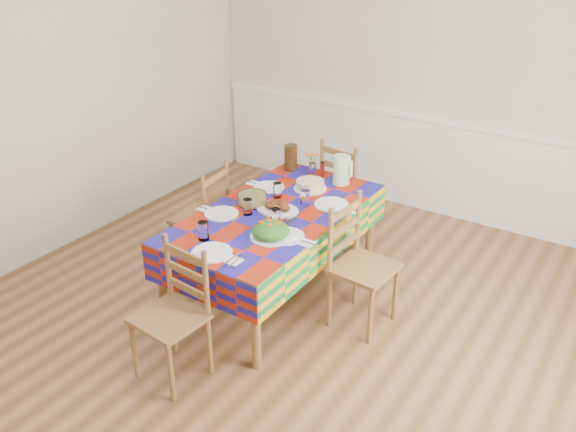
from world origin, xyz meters
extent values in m
cube|color=brown|center=(0.00, 0.00, -0.02)|extent=(4.50, 5.00, 0.04)
cube|color=#BDB7A6|center=(0.00, 2.52, 1.35)|extent=(4.50, 0.04, 2.70)
cube|color=#BDB7A6|center=(-2.27, 0.00, 1.35)|extent=(0.04, 5.00, 2.70)
cube|color=white|center=(0.00, 2.47, 0.90)|extent=(4.41, 0.06, 0.04)
cube|color=white|center=(0.00, 2.48, 0.45)|extent=(4.41, 0.03, 0.90)
cylinder|color=brown|center=(-0.72, -0.25, 0.31)|extent=(0.06, 0.06, 0.62)
cylinder|color=brown|center=(0.06, -0.25, 0.31)|extent=(0.06, 0.06, 0.62)
cylinder|color=brown|center=(-0.72, 1.32, 0.31)|extent=(0.06, 0.06, 0.62)
cylinder|color=brown|center=(0.06, 1.32, 0.31)|extent=(0.06, 0.06, 0.62)
cube|color=brown|center=(-0.33, 0.53, 0.64)|extent=(0.88, 1.67, 0.04)
cube|color=#9A1F0D|center=(-0.33, 0.53, 0.66)|extent=(0.92, 1.71, 0.01)
cube|color=#9A1F0D|center=(-0.79, 0.53, 0.53)|extent=(0.01, 1.71, 0.26)
cube|color=#9A1F0D|center=(0.13, 0.53, 0.53)|extent=(0.01, 1.71, 0.26)
cube|color=#9A1F0D|center=(-0.33, -0.32, 0.53)|extent=(0.92, 0.01, 0.26)
cube|color=#9A1F0D|center=(-0.33, 1.39, 0.53)|extent=(0.92, 0.01, 0.26)
cylinder|color=white|center=(-0.32, -0.17, 0.68)|extent=(0.26, 0.26, 0.01)
cylinder|color=white|center=(-0.32, -0.17, 0.69)|extent=(0.18, 0.18, 0.01)
cylinder|color=white|center=(-0.48, -0.06, 0.73)|extent=(0.07, 0.07, 0.12)
cube|color=silver|center=(-0.15, -0.17, 0.67)|extent=(0.10, 0.10, 0.01)
cube|color=silver|center=(-0.17, -0.17, 0.68)|extent=(0.01, 0.16, 0.00)
cube|color=silver|center=(-0.13, -0.17, 0.68)|extent=(0.01, 0.19, 0.00)
cylinder|color=white|center=(-0.61, 0.29, 0.68)|extent=(0.24, 0.24, 0.01)
cylinder|color=white|center=(-0.61, 0.29, 0.68)|extent=(0.17, 0.17, 0.01)
cylinder|color=white|center=(-0.46, 0.39, 0.73)|extent=(0.07, 0.07, 0.12)
cube|color=silver|center=(-0.77, 0.29, 0.67)|extent=(0.09, 0.09, 0.01)
cube|color=silver|center=(-0.79, 0.29, 0.68)|extent=(0.15, 0.01, 0.00)
cube|color=silver|center=(-0.76, 0.29, 0.68)|extent=(0.18, 0.01, 0.00)
cylinder|color=white|center=(-0.60, 0.85, 0.67)|extent=(0.23, 0.23, 0.01)
cylinder|color=white|center=(-0.60, 0.85, 0.68)|extent=(0.16, 0.16, 0.01)
cylinder|color=white|center=(-0.45, 0.74, 0.73)|extent=(0.07, 0.07, 0.11)
cube|color=silver|center=(-0.76, 0.85, 0.67)|extent=(0.09, 0.09, 0.01)
cube|color=silver|center=(-0.77, 0.85, 0.68)|extent=(0.15, 0.01, 0.00)
cube|color=silver|center=(-0.74, 0.85, 0.68)|extent=(0.17, 0.01, 0.00)
cylinder|color=white|center=(-0.06, 0.26, 0.68)|extent=(0.24, 0.24, 0.01)
cylinder|color=white|center=(-0.06, 0.26, 0.68)|extent=(0.17, 0.17, 0.01)
cylinder|color=white|center=(-0.21, 0.37, 0.73)|extent=(0.07, 0.07, 0.12)
cube|color=silver|center=(0.11, 0.26, 0.67)|extent=(0.09, 0.09, 0.01)
cube|color=silver|center=(0.09, 0.26, 0.68)|extent=(0.15, 0.01, 0.00)
cube|color=silver|center=(0.13, 0.26, 0.68)|extent=(0.18, 0.01, 0.00)
cylinder|color=white|center=(-0.04, 0.84, 0.68)|extent=(0.25, 0.25, 0.01)
cylinder|color=white|center=(-0.04, 0.84, 0.68)|extent=(0.18, 0.18, 0.01)
cylinder|color=white|center=(-0.20, 0.73, 0.73)|extent=(0.07, 0.07, 0.12)
cube|color=silver|center=(0.12, 0.84, 0.67)|extent=(0.09, 0.09, 0.01)
cube|color=silver|center=(0.10, 0.84, 0.68)|extent=(0.16, 0.01, 0.00)
cube|color=silver|center=(0.14, 0.84, 0.68)|extent=(0.19, 0.01, 0.00)
ellipsoid|color=white|center=(-0.32, 0.55, 0.68)|extent=(0.33, 0.24, 0.02)
ellipsoid|color=black|center=(-0.26, 0.55, 0.71)|extent=(0.09, 0.07, 0.05)
ellipsoid|color=black|center=(-0.30, 0.59, 0.71)|extent=(0.09, 0.07, 0.05)
ellipsoid|color=black|center=(-0.36, 0.58, 0.71)|extent=(0.09, 0.07, 0.05)
ellipsoid|color=black|center=(-0.37, 0.53, 0.71)|extent=(0.09, 0.07, 0.05)
ellipsoid|color=black|center=(-0.32, 0.51, 0.71)|extent=(0.09, 0.07, 0.05)
cylinder|color=white|center=(-0.14, 0.20, 0.68)|extent=(0.27, 0.27, 0.01)
ellipsoid|color=#174E13|center=(-0.14, 0.20, 0.72)|extent=(0.25, 0.25, 0.11)
cube|color=#D25F12|center=(-0.19, 0.17, 0.77)|extent=(0.03, 0.02, 0.01)
cube|color=#D25F12|center=(-0.15, 0.23, 0.77)|extent=(0.04, 0.04, 0.01)
cube|color=#D25F12|center=(-0.12, 0.17, 0.77)|extent=(0.03, 0.04, 0.01)
cube|color=#D25F12|center=(-0.08, 0.23, 0.77)|extent=(0.04, 0.04, 0.01)
cylinder|color=white|center=(-0.54, 0.54, 0.71)|extent=(0.22, 0.22, 0.08)
cylinder|color=#C8BC6A|center=(-0.54, 0.54, 0.71)|extent=(0.20, 0.20, 0.06)
cylinder|color=white|center=(-0.32, 1.00, 0.67)|extent=(0.25, 0.25, 0.01)
cylinder|color=#CDBC7D|center=(-0.32, 1.00, 0.71)|extent=(0.21, 0.21, 0.06)
cube|color=black|center=(-0.19, 0.46, 0.67)|extent=(0.11, 0.27, 0.01)
cube|color=black|center=(-0.15, 0.48, 0.67)|extent=(0.06, 0.28, 0.01)
cylinder|color=white|center=(-0.46, 1.26, 0.72)|extent=(0.06, 0.06, 0.10)
cylinder|color=#367A28|center=(-0.48, 1.26, 0.76)|extent=(0.01, 0.01, 0.14)
ellipsoid|color=#D25F12|center=(-0.50, 1.26, 0.83)|extent=(0.05, 0.05, 0.02)
cylinder|color=#367A28|center=(-0.45, 1.27, 0.76)|extent=(0.01, 0.01, 0.14)
ellipsoid|color=#D25F12|center=(-0.43, 1.28, 0.84)|extent=(0.05, 0.05, 0.02)
cylinder|color=#367A28|center=(-0.46, 1.24, 0.76)|extent=(0.01, 0.01, 0.14)
ellipsoid|color=#D25F12|center=(-0.46, 1.23, 0.85)|extent=(0.05, 0.05, 0.02)
cylinder|color=#AB0D0F|center=(-0.37, 1.27, 0.74)|extent=(0.03, 0.03, 0.13)
cylinder|color=#B9E7A3|center=(-0.18, 1.23, 0.78)|extent=(0.13, 0.13, 0.23)
cylinder|color=#321F0B|center=(-0.66, 1.25, 0.78)|extent=(0.11, 0.11, 0.21)
cube|color=white|center=(-0.30, -0.26, 0.68)|extent=(0.07, 0.02, 0.02)
cylinder|color=brown|center=(-0.51, -0.72, 0.20)|extent=(0.03, 0.03, 0.41)
cylinder|color=brown|center=(-0.18, -0.75, 0.20)|extent=(0.03, 0.03, 0.41)
cylinder|color=brown|center=(-0.48, -0.42, 0.20)|extent=(0.03, 0.03, 0.41)
cylinder|color=brown|center=(-0.15, -0.45, 0.20)|extent=(0.03, 0.03, 0.41)
cube|color=brown|center=(-0.33, -0.59, 0.42)|extent=(0.41, 0.40, 0.03)
cylinder|color=brown|center=(-0.48, -0.41, 0.64)|extent=(0.03, 0.03, 0.46)
cylinder|color=brown|center=(-0.15, -0.44, 0.64)|extent=(0.03, 0.03, 0.46)
cube|color=brown|center=(-0.31, -0.42, 0.55)|extent=(0.33, 0.05, 0.05)
cube|color=brown|center=(-0.31, -0.42, 0.67)|extent=(0.33, 0.05, 0.05)
cube|color=brown|center=(-0.31, -0.42, 0.78)|extent=(0.33, 0.05, 0.05)
cylinder|color=brown|center=(-0.14, 1.79, 0.21)|extent=(0.03, 0.03, 0.42)
cylinder|color=brown|center=(-0.48, 1.83, 0.21)|extent=(0.03, 0.03, 0.42)
cylinder|color=brown|center=(-0.18, 1.47, 0.21)|extent=(0.03, 0.03, 0.42)
cylinder|color=brown|center=(-0.51, 1.51, 0.21)|extent=(0.03, 0.03, 0.42)
cube|color=brown|center=(-0.33, 1.65, 0.44)|extent=(0.44, 0.42, 0.03)
cylinder|color=brown|center=(-0.18, 1.46, 0.66)|extent=(0.03, 0.03, 0.47)
cylinder|color=brown|center=(-0.52, 1.51, 0.66)|extent=(0.03, 0.03, 0.47)
cube|color=brown|center=(-0.35, 1.49, 0.56)|extent=(0.34, 0.06, 0.05)
cube|color=brown|center=(-0.35, 1.49, 0.68)|extent=(0.34, 0.06, 0.05)
cube|color=brown|center=(-0.35, 1.49, 0.81)|extent=(0.34, 0.06, 0.05)
cylinder|color=brown|center=(-1.22, 0.68, 0.21)|extent=(0.03, 0.03, 0.41)
cylinder|color=brown|center=(-1.18, 0.35, 0.21)|extent=(0.03, 0.03, 0.41)
cylinder|color=brown|center=(-0.92, 0.72, 0.21)|extent=(0.03, 0.03, 0.41)
cylinder|color=brown|center=(-0.88, 0.39, 0.21)|extent=(0.03, 0.03, 0.41)
cube|color=brown|center=(-1.05, 0.53, 0.43)|extent=(0.41, 0.43, 0.03)
cylinder|color=brown|center=(-0.91, 0.72, 0.64)|extent=(0.03, 0.03, 0.46)
cylinder|color=brown|center=(-0.87, 0.39, 0.64)|extent=(0.03, 0.03, 0.46)
cube|color=brown|center=(-0.89, 0.55, 0.55)|extent=(0.06, 0.33, 0.05)
cube|color=brown|center=(-0.89, 0.55, 0.67)|extent=(0.06, 0.33, 0.05)
cube|color=brown|center=(-0.89, 0.55, 0.79)|extent=(0.06, 0.33, 0.05)
cylinder|color=brown|center=(0.54, 0.35, 0.21)|extent=(0.03, 0.03, 0.43)
cylinder|color=brown|center=(0.57, 0.69, 0.21)|extent=(0.03, 0.03, 0.43)
cylinder|color=brown|center=(0.22, 0.37, 0.21)|extent=(0.03, 0.03, 0.43)
cylinder|color=brown|center=(0.25, 0.71, 0.21)|extent=(0.03, 0.03, 0.43)
cube|color=brown|center=(0.39, 0.53, 0.44)|extent=(0.41, 0.42, 0.03)
cylinder|color=brown|center=(0.21, 0.38, 0.66)|extent=(0.03, 0.03, 0.47)
cylinder|color=brown|center=(0.24, 0.72, 0.66)|extent=(0.03, 0.03, 0.47)
cube|color=brown|center=(0.22, 0.55, 0.57)|extent=(0.04, 0.34, 0.05)
cube|color=brown|center=(0.22, 0.55, 0.69)|extent=(0.04, 0.34, 0.05)
cube|color=brown|center=(0.22, 0.55, 0.81)|extent=(0.04, 0.34, 0.05)
camera|label=1|loc=(1.88, -2.66, 2.58)|focal=38.00mm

